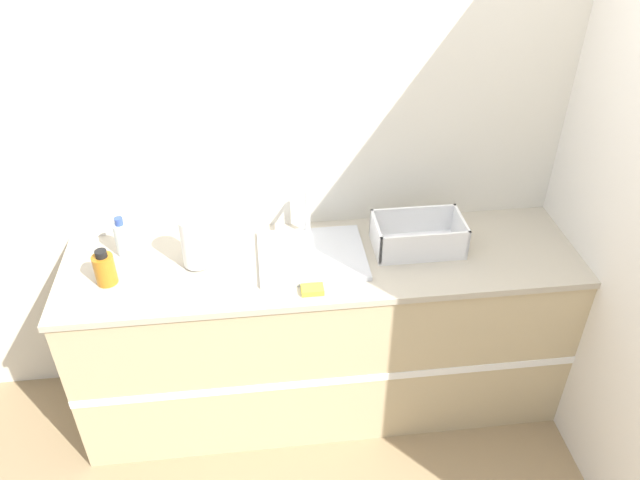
# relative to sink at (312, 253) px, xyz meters

# --- Properties ---
(ground_plane) EXTENTS (12.00, 12.00, 0.00)m
(ground_plane) POSITION_rel_sink_xyz_m (0.05, -0.31, -0.90)
(ground_plane) COLOR #937A56
(wall_back) EXTENTS (4.62, 0.06, 2.60)m
(wall_back) POSITION_rel_sink_xyz_m (0.05, 0.29, 0.40)
(wall_back) COLOR beige
(wall_back) RESTS_ON ground_plane
(wall_right) EXTENTS (0.06, 2.58, 2.60)m
(wall_right) POSITION_rel_sink_xyz_m (1.19, -0.02, 0.40)
(wall_right) COLOR silver
(wall_right) RESTS_ON ground_plane
(counter_cabinet) EXTENTS (2.25, 0.60, 0.89)m
(counter_cabinet) POSITION_rel_sink_xyz_m (0.05, -0.02, -0.46)
(counter_cabinet) COLOR tan
(counter_cabinet) RESTS_ON ground_plane
(sink) EXTENTS (0.46, 0.39, 0.24)m
(sink) POSITION_rel_sink_xyz_m (0.00, 0.00, 0.00)
(sink) COLOR silver
(sink) RESTS_ON counter_cabinet
(paper_towel_roll) EXTENTS (0.11, 0.11, 0.23)m
(paper_towel_roll) POSITION_rel_sink_xyz_m (-0.49, -0.01, 0.10)
(paper_towel_roll) COLOR #4C4C51
(paper_towel_roll) RESTS_ON counter_cabinet
(dish_rack) EXTENTS (0.39, 0.23, 0.14)m
(dish_rack) POSITION_rel_sink_xyz_m (0.47, 0.01, 0.03)
(dish_rack) COLOR white
(dish_rack) RESTS_ON counter_cabinet
(bottle_clear) EXTENTS (0.06, 0.06, 0.19)m
(bottle_clear) POSITION_rel_sink_xyz_m (-0.80, 0.11, 0.06)
(bottle_clear) COLOR silver
(bottle_clear) RESTS_ON counter_cabinet
(bottle_amber) EXTENTS (0.09, 0.09, 0.16)m
(bottle_amber) POSITION_rel_sink_xyz_m (-0.85, -0.08, 0.05)
(bottle_amber) COLOR #B26B19
(bottle_amber) RESTS_ON counter_cabinet
(sponge) EXTENTS (0.09, 0.06, 0.02)m
(sponge) POSITION_rel_sink_xyz_m (-0.02, -0.24, -0.01)
(sponge) COLOR yellow
(sponge) RESTS_ON counter_cabinet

